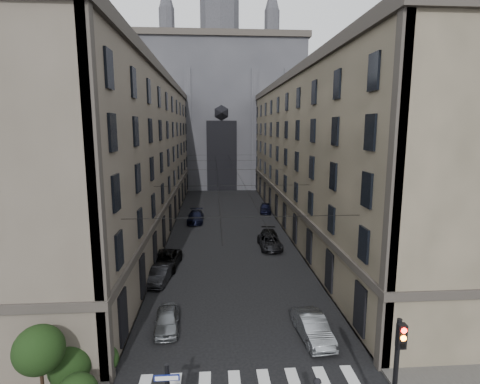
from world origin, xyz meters
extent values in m
cube|color=#383533|center=(-10.50, 36.00, 0.07)|extent=(7.00, 80.00, 0.15)
cube|color=#383533|center=(10.50, 36.00, 0.07)|extent=(7.00, 80.00, 0.15)
cube|color=#52493E|center=(-13.50, 36.00, 9.00)|extent=(13.00, 60.00, 18.00)
cube|color=#38332D|center=(-13.50, 36.00, 18.40)|extent=(13.60, 60.60, 0.90)
cube|color=#38332D|center=(-13.50, 36.00, 4.20)|extent=(13.40, 60.30, 0.50)
cube|color=brown|center=(13.50, 36.00, 9.00)|extent=(13.00, 60.00, 18.00)
cube|color=#38332D|center=(13.50, 36.00, 18.40)|extent=(13.60, 60.60, 0.90)
cube|color=#38332D|center=(13.50, 36.00, 4.20)|extent=(13.40, 60.30, 0.50)
cube|color=#2D2D33|center=(0.00, 75.00, 15.00)|extent=(34.00, 22.00, 30.00)
cube|color=#38332D|center=(0.00, 75.00, 30.50)|extent=(35.00, 23.00, 1.20)
cylinder|color=#2D2D33|center=(0.00, 75.00, 37.00)|extent=(8.40, 8.40, 14.00)
cone|color=#2D2D33|center=(-11.00, 72.00, 36.50)|extent=(3.20, 3.20, 13.00)
cone|color=#2D2D33|center=(11.00, 72.00, 36.50)|extent=(3.20, 3.20, 13.00)
cube|color=black|center=(0.00, 63.95, 7.00)|extent=(6.00, 0.30, 14.00)
cube|color=navy|center=(-3.50, 1.37, 3.55)|extent=(0.95, 0.05, 0.24)
cylinder|color=black|center=(5.60, 2.00, 2.60)|extent=(0.20, 0.20, 5.20)
cube|color=black|center=(5.60, 1.78, 4.60)|extent=(0.34, 0.30, 1.00)
cylinder|color=#FF0C07|center=(5.60, 1.62, 4.92)|extent=(0.22, 0.05, 0.22)
cylinder|color=orange|center=(5.60, 1.62, 4.60)|extent=(0.22, 0.05, 0.22)
cylinder|color=black|center=(5.60, 1.62, 4.28)|extent=(0.22, 0.05, 0.22)
sphere|color=black|center=(-8.80, 5.80, 1.15)|extent=(2.00, 2.00, 2.00)
sphere|color=black|center=(-7.40, 6.80, 0.85)|extent=(1.40, 1.40, 1.40)
cylinder|color=black|center=(-9.50, 4.50, 1.35)|extent=(0.16, 0.16, 2.40)
sphere|color=black|center=(-9.50, 4.50, 2.95)|extent=(2.20, 2.20, 2.20)
cylinder|color=black|center=(0.00, 10.00, 7.50)|extent=(14.00, 0.03, 0.03)
cylinder|color=black|center=(0.00, 22.00, 7.50)|extent=(14.00, 0.03, 0.03)
cylinder|color=black|center=(0.00, 35.00, 7.50)|extent=(14.00, 0.03, 0.03)
cylinder|color=black|center=(0.00, 48.00, 7.50)|extent=(14.00, 0.03, 0.03)
cylinder|color=black|center=(0.00, 60.00, 7.50)|extent=(14.00, 0.03, 0.03)
cylinder|color=black|center=(-1.30, 36.00, 7.10)|extent=(0.03, 60.00, 0.03)
cylinder|color=black|center=(1.30, 36.00, 7.10)|extent=(0.03, 60.00, 0.03)
imported|color=slate|center=(-4.74, 11.00, 0.64)|extent=(1.76, 3.84, 1.27)
imported|color=black|center=(-6.20, 18.52, 0.68)|extent=(2.00, 4.29, 1.36)
imported|color=black|center=(-6.20, 21.66, 0.72)|extent=(2.89, 5.42, 1.45)
imported|color=black|center=(-4.20, 38.36, 0.74)|extent=(2.14, 5.14, 1.48)
imported|color=slate|center=(4.20, 9.32, 0.72)|extent=(1.89, 4.47, 1.44)
imported|color=black|center=(4.20, 26.56, 0.67)|extent=(2.29, 4.85, 1.34)
imported|color=black|center=(4.37, 28.44, 0.68)|extent=(2.39, 4.83, 1.35)
imported|color=black|center=(6.08, 43.42, 0.71)|extent=(2.23, 4.36, 1.42)
camera|label=1|loc=(-1.68, -11.22, 12.67)|focal=28.00mm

